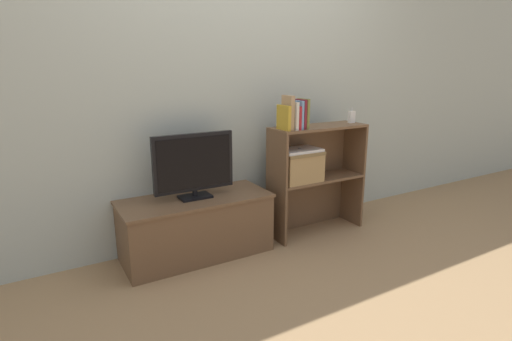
{
  "coord_description": "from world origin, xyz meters",
  "views": [
    {
      "loc": [
        -1.41,
        -2.28,
        1.32
      ],
      "look_at": [
        0.0,
        0.14,
        0.59
      ],
      "focal_mm": 28.0,
      "sensor_mm": 36.0,
      "label": 1
    }
  ],
  "objects_px": {
    "book_crimson": "(295,117)",
    "book_tan": "(288,113)",
    "book_maroon": "(301,114)",
    "book_olive": "(303,114)",
    "storage_basket_left": "(299,165)",
    "book_ivory": "(292,116)",
    "tv": "(194,164)",
    "book_mustard": "(284,118)",
    "laptop": "(299,150)",
    "baby_monitor": "(352,117)",
    "tv_stand": "(196,226)",
    "book_skyblue": "(298,115)"
  },
  "relations": [
    {
      "from": "book_ivory",
      "to": "storage_basket_left",
      "type": "height_order",
      "value": "book_ivory"
    },
    {
      "from": "book_mustard",
      "to": "book_maroon",
      "type": "distance_m",
      "value": 0.15
    },
    {
      "from": "tv_stand",
      "to": "book_olive",
      "type": "xyz_separation_m",
      "value": [
        0.83,
        -0.11,
        0.76
      ]
    },
    {
      "from": "book_mustard",
      "to": "book_olive",
      "type": "bearing_deg",
      "value": 0.0
    },
    {
      "from": "tv",
      "to": "storage_basket_left",
      "type": "relative_size",
      "value": 1.72
    },
    {
      "from": "tv_stand",
      "to": "baby_monitor",
      "type": "height_order",
      "value": "baby_monitor"
    },
    {
      "from": "book_mustard",
      "to": "book_skyblue",
      "type": "bearing_deg",
      "value": 0.0
    },
    {
      "from": "book_maroon",
      "to": "baby_monitor",
      "type": "bearing_deg",
      "value": 3.56
    },
    {
      "from": "book_crimson",
      "to": "laptop",
      "type": "xyz_separation_m",
      "value": [
        0.06,
        0.02,
        -0.25
      ]
    },
    {
      "from": "tv_stand",
      "to": "book_mustard",
      "type": "distance_m",
      "value": 1.0
    },
    {
      "from": "book_skyblue",
      "to": "laptop",
      "type": "xyz_separation_m",
      "value": [
        0.04,
        0.02,
        -0.27
      ]
    },
    {
      "from": "book_mustard",
      "to": "book_ivory",
      "type": "xyz_separation_m",
      "value": [
        0.07,
        0.0,
        0.01
      ]
    },
    {
      "from": "book_tan",
      "to": "storage_basket_left",
      "type": "xyz_separation_m",
      "value": [
        0.12,
        0.02,
        -0.41
      ]
    },
    {
      "from": "book_crimson",
      "to": "storage_basket_left",
      "type": "bearing_deg",
      "value": 16.67
    },
    {
      "from": "book_olive",
      "to": "baby_monitor",
      "type": "bearing_deg",
      "value": 3.72
    },
    {
      "from": "book_maroon",
      "to": "book_olive",
      "type": "bearing_deg",
      "value": 0.0
    },
    {
      "from": "book_skyblue",
      "to": "book_olive",
      "type": "xyz_separation_m",
      "value": [
        0.05,
        0.0,
        0.01
      ]
    },
    {
      "from": "book_ivory",
      "to": "book_mustard",
      "type": "bearing_deg",
      "value": 180.0
    },
    {
      "from": "book_tan",
      "to": "book_olive",
      "type": "height_order",
      "value": "book_tan"
    },
    {
      "from": "tv_stand",
      "to": "book_crimson",
      "type": "xyz_separation_m",
      "value": [
        0.76,
        -0.11,
        0.74
      ]
    },
    {
      "from": "book_tan",
      "to": "book_maroon",
      "type": "distance_m",
      "value": 0.11
    },
    {
      "from": "book_crimson",
      "to": "book_maroon",
      "type": "height_order",
      "value": "book_maroon"
    },
    {
      "from": "book_crimson",
      "to": "book_olive",
      "type": "xyz_separation_m",
      "value": [
        0.08,
        0.0,
        0.02
      ]
    },
    {
      "from": "book_crimson",
      "to": "book_tan",
      "type": "bearing_deg",
      "value": 180.0
    },
    {
      "from": "tv_stand",
      "to": "book_mustard",
      "type": "height_order",
      "value": "book_mustard"
    },
    {
      "from": "book_mustard",
      "to": "book_crimson",
      "type": "relative_size",
      "value": 1.05
    },
    {
      "from": "book_skyblue",
      "to": "laptop",
      "type": "height_order",
      "value": "book_skyblue"
    },
    {
      "from": "book_maroon",
      "to": "book_crimson",
      "type": "bearing_deg",
      "value": 180.0
    },
    {
      "from": "tv",
      "to": "book_olive",
      "type": "height_order",
      "value": "book_olive"
    },
    {
      "from": "book_tan",
      "to": "storage_basket_left",
      "type": "relative_size",
      "value": 0.74
    },
    {
      "from": "book_ivory",
      "to": "book_crimson",
      "type": "xyz_separation_m",
      "value": [
        0.03,
        0.0,
        -0.02
      ]
    },
    {
      "from": "book_mustard",
      "to": "book_tan",
      "type": "bearing_deg",
      "value": 0.0
    },
    {
      "from": "tv_stand",
      "to": "book_olive",
      "type": "relative_size",
      "value": 4.82
    },
    {
      "from": "laptop",
      "to": "book_olive",
      "type": "bearing_deg",
      "value": -55.91
    },
    {
      "from": "storage_basket_left",
      "to": "tv_stand",
      "type": "bearing_deg",
      "value": 173.63
    },
    {
      "from": "book_ivory",
      "to": "book_olive",
      "type": "distance_m",
      "value": 0.1
    },
    {
      "from": "baby_monitor",
      "to": "laptop",
      "type": "height_order",
      "value": "baby_monitor"
    },
    {
      "from": "book_crimson",
      "to": "laptop",
      "type": "distance_m",
      "value": 0.26
    },
    {
      "from": "tv",
      "to": "book_olive",
      "type": "relative_size",
      "value": 2.61
    },
    {
      "from": "baby_monitor",
      "to": "book_olive",
      "type": "bearing_deg",
      "value": -176.28
    },
    {
      "from": "tv",
      "to": "book_mustard",
      "type": "height_order",
      "value": "book_mustard"
    },
    {
      "from": "tv",
      "to": "book_tan",
      "type": "relative_size",
      "value": 2.31
    },
    {
      "from": "baby_monitor",
      "to": "tv_stand",
      "type": "bearing_deg",
      "value": 176.76
    },
    {
      "from": "book_mustard",
      "to": "storage_basket_left",
      "type": "xyz_separation_m",
      "value": [
        0.16,
        0.02,
        -0.38
      ]
    },
    {
      "from": "book_maroon",
      "to": "tv_stand",
      "type": "bearing_deg",
      "value": 172.25
    },
    {
      "from": "book_mustard",
      "to": "book_maroon",
      "type": "height_order",
      "value": "book_maroon"
    },
    {
      "from": "book_olive",
      "to": "laptop",
      "type": "relative_size",
      "value": 0.67
    },
    {
      "from": "storage_basket_left",
      "to": "book_ivory",
      "type": "bearing_deg",
      "value": -168.45
    },
    {
      "from": "book_tan",
      "to": "storage_basket_left",
      "type": "distance_m",
      "value": 0.43
    },
    {
      "from": "book_olive",
      "to": "book_ivory",
      "type": "bearing_deg",
      "value": 180.0
    }
  ]
}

